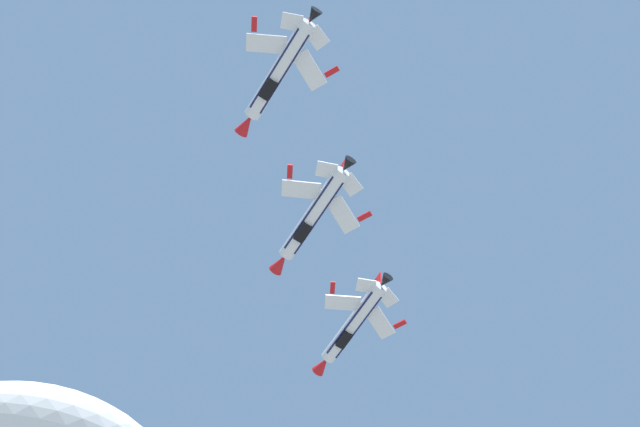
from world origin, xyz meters
TOP-DOWN VIEW (x-y plane):
  - fighter_jet_lead at (4.27, 66.35)m, footprint 11.08×14.58m
  - fighter_jet_left_wing at (-1.02, 49.74)m, footprint 11.06×14.58m
  - fighter_jet_right_wing at (-5.11, 34.99)m, footprint 11.07×14.58m

SIDE VIEW (x-z plane):
  - fighter_jet_left_wing at x=-1.02m, z-range 96.96..101.35m
  - fighter_jet_right_wing at x=-5.11m, z-range 101.07..105.44m
  - fighter_jet_lead at x=4.27m, z-range 101.12..105.48m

